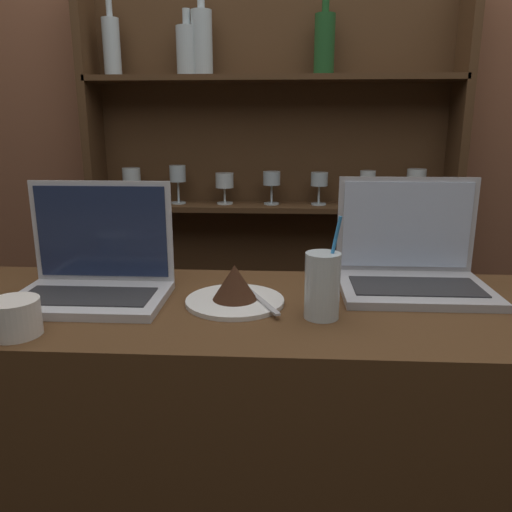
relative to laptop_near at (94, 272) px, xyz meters
The scene contains 8 objects.
bar_counter 0.70m from the laptop_near, ahead, with size 2.14×0.50×0.95m.
back_wall 1.13m from the laptop_near, 65.42° to the left, with size 7.00×0.06×2.70m.
back_shelf 0.97m from the laptop_near, 68.46° to the left, with size 1.37×0.18×1.85m.
laptop_near is the anchor object (origin of this frame).
laptop_far 0.72m from the laptop_near, ahead, with size 0.33×0.24×0.25m.
cake_plate 0.32m from the laptop_near, ahead, with size 0.21×0.21×0.09m.
water_glass 0.50m from the laptop_near, 10.94° to the right, with size 0.07×0.07×0.20m.
coffee_cup 0.23m from the laptop_near, 107.93° to the right, with size 0.09×0.09×0.07m.
Camera 1 is at (-0.03, -0.75, 1.33)m, focal length 35.00 mm.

